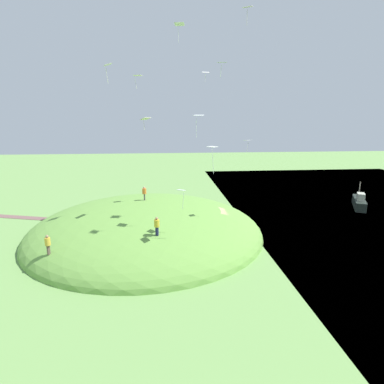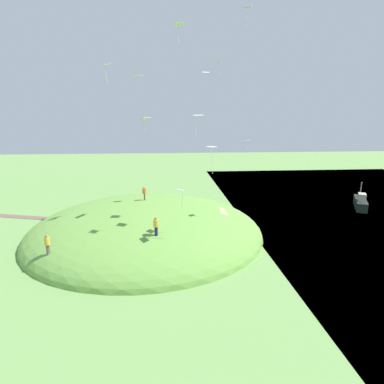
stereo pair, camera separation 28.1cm
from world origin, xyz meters
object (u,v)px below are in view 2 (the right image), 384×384
person_walking_path (47,242)px  boat_on_lake (360,203)px  kite_1 (181,192)px  kite_9 (206,73)px  kite_6 (138,76)px  person_on_hilltop (156,224)px  kite_4 (211,149)px  kite_3 (247,8)px  kite_0 (179,25)px  kite_8 (198,117)px  kite_10 (145,119)px  person_watching_kites (144,192)px  kite_2 (247,141)px  kite_7 (107,66)px  kite_5 (222,63)px

person_walking_path → boat_on_lake: bearing=136.2°
kite_1 → kite_9: (-3.10, -8.49, 10.73)m
boat_on_lake → kite_6: size_ratio=3.89×
person_on_hilltop → person_walking_path: (8.83, 0.74, -1.03)m
kite_6 → kite_9: size_ratio=1.36×
kite_4 → boat_on_lake: bearing=-146.2°
kite_4 → kite_9: size_ratio=2.02×
person_walking_path → kite_3: (-16.17, -1.36, 18.02)m
boat_on_lake → person_on_hilltop: bearing=-34.6°
kite_0 → kite_8: bearing=106.4°
kite_9 → kite_10: kite_9 is taller
person_watching_kites → kite_9: (-6.86, 0.49, 12.80)m
kite_2 → person_watching_kites: bearing=-27.7°
kite_0 → person_watching_kites: bearing=-39.8°
kite_7 → kite_9: size_ratio=1.30×
kite_10 → kite_8: bearing=143.4°
person_on_hilltop → kite_5: size_ratio=1.24×
kite_5 → kite_6: (8.04, -8.83, -0.08)m
kite_0 → person_on_hilltop: bearing=68.8°
person_walking_path → kite_5: size_ratio=1.28×
person_watching_kites → kite_1: kite_1 is taller
person_on_hilltop → kite_6: kite_6 is taller
kite_2 → kite_6: size_ratio=0.81×
person_watching_kites → kite_0: bearing=-137.6°
kite_0 → person_walking_path: bearing=31.6°
boat_on_lake → kite_3: 32.19m
kite_1 → kite_7: bearing=8.1°
kite_4 → kite_8: size_ratio=1.18×
person_on_hilltop → kite_9: bearing=-83.0°
person_on_hilltop → kite_2: kite_2 is taller
kite_7 → kite_10: 7.05m
person_walking_path → person_on_hilltop: bearing=118.0°
kite_7 → kite_6: bearing=-95.4°
kite_5 → kite_10: bearing=-12.9°
kite_7 → person_walking_path: bearing=4.8°
kite_5 → kite_8: (2.27, 1.87, -4.60)m
person_on_hilltop → kite_6: (2.07, -12.39, 13.42)m
boat_on_lake → kite_2: size_ratio=4.79×
kite_0 → kite_9: 5.50m
kite_6 → kite_8: 12.98m
boat_on_lake → kite_9: (22.97, 5.99, 16.25)m
kite_9 → kite_0: bearing=44.6°
boat_on_lake → kite_6: (30.30, 2.59, 16.27)m
kite_2 → kite_10: bearing=-6.4°
kite_2 → kite_3: 10.98m
kite_0 → kite_1: size_ratio=1.00×
kite_0 → kite_7: bearing=48.6°
kite_5 → kite_6: size_ratio=0.88×
kite_1 → kite_6: size_ratio=1.12×
kite_9 → person_watching_kites: bearing=-4.1°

